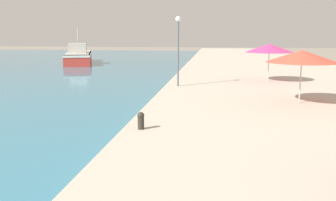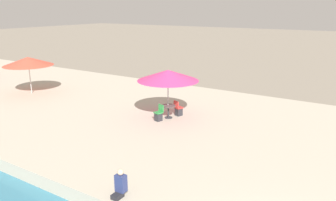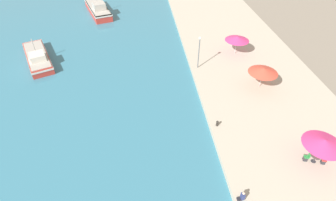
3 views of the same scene
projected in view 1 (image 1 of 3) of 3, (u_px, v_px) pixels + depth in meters
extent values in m
cube|color=#BCB29E|center=(265.00, 73.00, 35.42)|extent=(16.00, 90.00, 0.62)
cube|color=red|center=(79.00, 58.00, 49.29)|extent=(6.31, 11.23, 1.35)
cube|color=silver|center=(79.00, 54.00, 49.19)|extent=(6.40, 11.35, 0.25)
cube|color=#ADA89E|center=(79.00, 53.00, 49.16)|extent=(5.80, 10.33, 0.10)
cube|color=#B7B2A8|center=(78.00, 48.00, 47.21)|extent=(2.81, 2.93, 1.22)
cylinder|color=#B7B2A8|center=(78.00, 40.00, 48.85)|extent=(0.12, 0.12, 3.24)
cylinder|color=#B7B7B7|center=(300.00, 81.00, 18.84)|extent=(0.06, 0.06, 2.22)
cone|color=#E04C38|center=(302.00, 56.00, 18.60)|extent=(3.51, 3.51, 0.61)
cylinder|color=#B7B7B7|center=(268.00, 66.00, 27.09)|extent=(0.06, 0.06, 2.26)
cone|color=#E5387A|center=(269.00, 48.00, 26.85)|extent=(3.44, 3.44, 0.60)
cylinder|color=#2D2823|center=(141.00, 123.00, 13.93)|extent=(0.24, 0.24, 0.45)
sphere|color=#2D2823|center=(141.00, 116.00, 13.88)|extent=(0.26, 0.26, 0.26)
cylinder|color=#565B60|center=(178.00, 54.00, 24.54)|extent=(0.12, 0.12, 4.20)
sphere|color=white|center=(178.00, 19.00, 24.12)|extent=(0.36, 0.36, 0.36)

